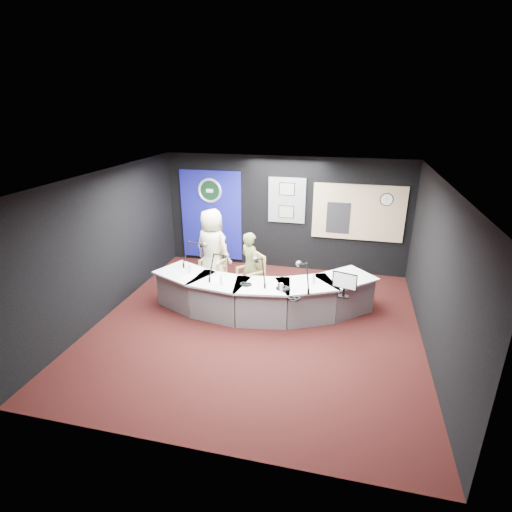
% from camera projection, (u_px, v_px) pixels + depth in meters
% --- Properties ---
extents(ground, '(6.00, 6.00, 0.00)m').
position_uv_depth(ground, '(256.00, 325.00, 7.60)').
color(ground, black).
rests_on(ground, ground).
extents(ceiling, '(6.00, 6.00, 0.02)m').
position_uv_depth(ceiling, '(257.00, 178.00, 6.59)').
color(ceiling, silver).
rests_on(ceiling, ground).
extents(wall_back, '(6.00, 0.02, 2.80)m').
position_uv_depth(wall_back, '(285.00, 214.00, 9.81)').
color(wall_back, black).
rests_on(wall_back, ground).
extents(wall_front, '(6.00, 0.02, 2.80)m').
position_uv_depth(wall_front, '(194.00, 354.00, 4.37)').
color(wall_front, black).
rests_on(wall_front, ground).
extents(wall_left, '(0.02, 6.00, 2.80)m').
position_uv_depth(wall_left, '(106.00, 244.00, 7.74)').
color(wall_left, black).
rests_on(wall_left, ground).
extents(wall_right, '(0.02, 6.00, 2.80)m').
position_uv_depth(wall_right, '(437.00, 273.00, 6.44)').
color(wall_right, black).
rests_on(wall_right, ground).
extents(broadcast_desk, '(4.50, 1.90, 0.75)m').
position_uv_depth(broadcast_desk, '(260.00, 295.00, 7.97)').
color(broadcast_desk, silver).
rests_on(broadcast_desk, ground).
extents(backdrop_panel, '(1.60, 0.05, 2.30)m').
position_uv_depth(backdrop_panel, '(211.00, 215.00, 10.25)').
color(backdrop_panel, navy).
rests_on(backdrop_panel, wall_back).
extents(agency_seal, '(0.63, 0.07, 0.63)m').
position_uv_depth(agency_seal, '(210.00, 191.00, 9.98)').
color(agency_seal, silver).
rests_on(agency_seal, backdrop_panel).
extents(seal_center, '(0.48, 0.01, 0.48)m').
position_uv_depth(seal_center, '(210.00, 191.00, 9.98)').
color(seal_center, black).
rests_on(seal_center, backdrop_panel).
extents(pinboard, '(0.90, 0.04, 1.10)m').
position_uv_depth(pinboard, '(287.00, 200.00, 9.65)').
color(pinboard, slate).
rests_on(pinboard, wall_back).
extents(framed_photo_upper, '(0.34, 0.02, 0.27)m').
position_uv_depth(framed_photo_upper, '(287.00, 189.00, 9.52)').
color(framed_photo_upper, '#7F765C').
rests_on(framed_photo_upper, pinboard).
extents(framed_photo_lower, '(0.34, 0.02, 0.27)m').
position_uv_depth(framed_photo_lower, '(286.00, 212.00, 9.72)').
color(framed_photo_lower, '#7F765C').
rests_on(framed_photo_lower, pinboard).
extents(booth_window_frame, '(2.12, 0.06, 1.32)m').
position_uv_depth(booth_window_frame, '(358.00, 213.00, 9.35)').
color(booth_window_frame, tan).
rests_on(booth_window_frame, wall_back).
extents(booth_glow, '(2.00, 0.02, 1.20)m').
position_uv_depth(booth_glow, '(358.00, 213.00, 9.34)').
color(booth_glow, '#FFE5A1').
rests_on(booth_glow, booth_window_frame).
extents(equipment_rack, '(0.55, 0.02, 0.75)m').
position_uv_depth(equipment_rack, '(338.00, 218.00, 9.48)').
color(equipment_rack, black).
rests_on(equipment_rack, booth_window_frame).
extents(wall_clock, '(0.28, 0.01, 0.28)m').
position_uv_depth(wall_clock, '(387.00, 200.00, 9.07)').
color(wall_clock, white).
rests_on(wall_clock, booth_window_frame).
extents(armchair_left, '(0.56, 0.56, 0.86)m').
position_uv_depth(armchair_left, '(213.00, 268.00, 9.12)').
color(armchair_left, tan).
rests_on(armchair_left, ground).
extents(armchair_right, '(0.77, 0.77, 0.97)m').
position_uv_depth(armchair_right, '(250.00, 276.00, 8.56)').
color(armchair_right, tan).
rests_on(armchair_right, ground).
extents(draped_jacket, '(0.51, 0.18, 0.70)m').
position_uv_depth(draped_jacket, '(214.00, 256.00, 9.29)').
color(draped_jacket, '#686158').
rests_on(draped_jacket, armchair_left).
extents(person_man, '(1.02, 0.82, 1.81)m').
position_uv_depth(person_man, '(212.00, 248.00, 8.95)').
color(person_man, beige).
rests_on(person_man, ground).
extents(person_woman, '(0.64, 0.61, 1.47)m').
position_uv_depth(person_woman, '(250.00, 265.00, 8.47)').
color(person_woman, olive).
rests_on(person_woman, ground).
extents(computer_monitor, '(0.45, 0.16, 0.31)m').
position_uv_depth(computer_monitor, '(345.00, 280.00, 6.95)').
color(computer_monitor, black).
rests_on(computer_monitor, broadcast_desk).
extents(desk_phone, '(0.26, 0.25, 0.05)m').
position_uv_depth(desk_phone, '(283.00, 288.00, 7.33)').
color(desk_phone, black).
rests_on(desk_phone, broadcast_desk).
extents(headphones_near, '(0.21, 0.21, 0.04)m').
position_uv_depth(headphones_near, '(294.00, 298.00, 6.98)').
color(headphones_near, black).
rests_on(headphones_near, broadcast_desk).
extents(headphones_far, '(0.22, 0.22, 0.04)m').
position_uv_depth(headphones_far, '(246.00, 284.00, 7.52)').
color(headphones_far, black).
rests_on(headphones_far, broadcast_desk).
extents(paper_stack, '(0.28, 0.35, 0.00)m').
position_uv_depth(paper_stack, '(188.00, 277.00, 7.85)').
color(paper_stack, white).
rests_on(paper_stack, broadcast_desk).
extents(notepad, '(0.24, 0.34, 0.00)m').
position_uv_depth(notepad, '(217.00, 281.00, 7.71)').
color(notepad, white).
rests_on(notepad, broadcast_desk).
extents(boom_mic_a, '(0.40, 0.68, 0.60)m').
position_uv_depth(boom_mic_a, '(194.00, 250.00, 8.42)').
color(boom_mic_a, black).
rests_on(boom_mic_a, broadcast_desk).
extents(boom_mic_b, '(0.27, 0.72, 0.60)m').
position_uv_depth(boom_mic_b, '(218.00, 263.00, 7.78)').
color(boom_mic_b, black).
rests_on(boom_mic_b, broadcast_desk).
extents(boom_mic_c, '(0.44, 0.65, 0.60)m').
position_uv_depth(boom_mic_c, '(260.00, 267.00, 7.56)').
color(boom_mic_c, black).
rests_on(boom_mic_c, broadcast_desk).
extents(boom_mic_d, '(0.38, 0.68, 0.60)m').
position_uv_depth(boom_mic_d, '(304.00, 272.00, 7.35)').
color(boom_mic_d, black).
rests_on(boom_mic_d, broadcast_desk).
extents(water_bottles, '(3.16, 0.55, 0.18)m').
position_uv_depth(water_bottles, '(262.00, 280.00, 7.54)').
color(water_bottles, silver).
rests_on(water_bottles, broadcast_desk).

